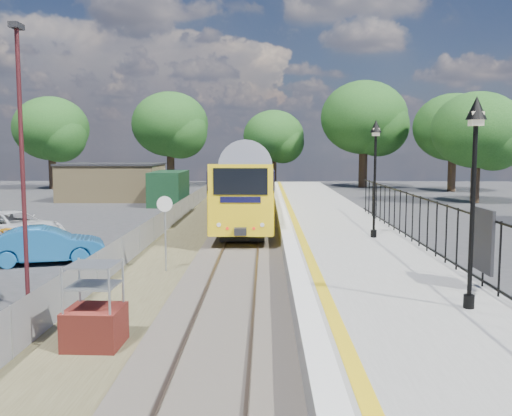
{
  "coord_description": "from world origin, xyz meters",
  "views": [
    {
      "loc": [
        1.02,
        -16.29,
        4.4
      ],
      "look_at": [
        0.65,
        6.52,
        2.0
      ],
      "focal_mm": 40.0,
      "sensor_mm": 36.0,
      "label": 1
    }
  ],
  "objects_px": {
    "brick_plinth": "(94,307)",
    "car_blue": "(46,245)",
    "victorian_lamp_south": "(475,153)",
    "car_yellow": "(38,244)",
    "carpark_lamp": "(22,150)",
    "car_white": "(12,227)",
    "victorian_lamp_north": "(375,151)",
    "speed_sign": "(165,221)",
    "train": "(252,175)"
  },
  "relations": [
    {
      "from": "brick_plinth",
      "to": "carpark_lamp",
      "type": "xyz_separation_m",
      "value": [
        -2.83,
        3.19,
        3.42
      ]
    },
    {
      "from": "speed_sign",
      "to": "car_yellow",
      "type": "relative_size",
      "value": 0.72
    },
    {
      "from": "brick_plinth",
      "to": "victorian_lamp_north",
      "type": "bearing_deg",
      "value": 51.72
    },
    {
      "from": "car_yellow",
      "to": "brick_plinth",
      "type": "bearing_deg",
      "value": -140.74
    },
    {
      "from": "victorian_lamp_south",
      "to": "car_yellow",
      "type": "relative_size",
      "value": 1.21
    },
    {
      "from": "carpark_lamp",
      "to": "car_yellow",
      "type": "xyz_separation_m",
      "value": [
        -2.61,
        7.25,
        -3.79
      ]
    },
    {
      "from": "carpark_lamp",
      "to": "car_white",
      "type": "distance_m",
      "value": 12.58
    },
    {
      "from": "brick_plinth",
      "to": "speed_sign",
      "type": "xyz_separation_m",
      "value": [
        0.22,
        7.68,
        0.93
      ]
    },
    {
      "from": "victorian_lamp_south",
      "to": "car_yellow",
      "type": "distance_m",
      "value": 17.5
    },
    {
      "from": "train",
      "to": "car_white",
      "type": "distance_m",
      "value": 20.78
    },
    {
      "from": "victorian_lamp_north",
      "to": "car_yellow",
      "type": "xyz_separation_m",
      "value": [
        -13.46,
        0.28,
        -3.75
      ]
    },
    {
      "from": "brick_plinth",
      "to": "speed_sign",
      "type": "relative_size",
      "value": 0.7
    },
    {
      "from": "brick_plinth",
      "to": "carpark_lamp",
      "type": "bearing_deg",
      "value": 131.52
    },
    {
      "from": "car_blue",
      "to": "car_white",
      "type": "bearing_deg",
      "value": 18.3
    },
    {
      "from": "carpark_lamp",
      "to": "car_blue",
      "type": "xyz_separation_m",
      "value": [
        -1.81,
        6.04,
        -3.62
      ]
    },
    {
      "from": "car_blue",
      "to": "victorian_lamp_north",
      "type": "bearing_deg",
      "value": -103.04
    },
    {
      "from": "victorian_lamp_south",
      "to": "speed_sign",
      "type": "relative_size",
      "value": 1.68
    },
    {
      "from": "victorian_lamp_north",
      "to": "car_white",
      "type": "relative_size",
      "value": 0.87
    },
    {
      "from": "victorian_lamp_south",
      "to": "train",
      "type": "bearing_deg",
      "value": 99.89
    },
    {
      "from": "brick_plinth",
      "to": "speed_sign",
      "type": "distance_m",
      "value": 7.74
    },
    {
      "from": "victorian_lamp_south",
      "to": "victorian_lamp_north",
      "type": "xyz_separation_m",
      "value": [
        -0.2,
        10.0,
        0.0
      ]
    },
    {
      "from": "train",
      "to": "victorian_lamp_south",
      "type": "bearing_deg",
      "value": -80.11
    },
    {
      "from": "victorian_lamp_north",
      "to": "brick_plinth",
      "type": "bearing_deg",
      "value": -128.28
    },
    {
      "from": "train",
      "to": "car_yellow",
      "type": "xyz_separation_m",
      "value": [
        -8.16,
        -21.28,
        -1.79
      ]
    },
    {
      "from": "victorian_lamp_north",
      "to": "speed_sign",
      "type": "height_order",
      "value": "victorian_lamp_north"
    },
    {
      "from": "car_yellow",
      "to": "victorian_lamp_south",
      "type": "bearing_deg",
      "value": -115.19
    },
    {
      "from": "brick_plinth",
      "to": "carpark_lamp",
      "type": "relative_size",
      "value": 0.25
    },
    {
      "from": "victorian_lamp_south",
      "to": "car_white",
      "type": "bearing_deg",
      "value": 139.59
    },
    {
      "from": "train",
      "to": "car_white",
      "type": "bearing_deg",
      "value": -121.4
    },
    {
      "from": "victorian_lamp_south",
      "to": "car_white",
      "type": "height_order",
      "value": "victorian_lamp_south"
    },
    {
      "from": "victorian_lamp_north",
      "to": "train",
      "type": "height_order",
      "value": "victorian_lamp_north"
    },
    {
      "from": "brick_plinth",
      "to": "car_blue",
      "type": "xyz_separation_m",
      "value": [
        -4.63,
        9.23,
        -0.21
      ]
    },
    {
      "from": "car_white",
      "to": "car_yellow",
      "type": "bearing_deg",
      "value": -119.82
    },
    {
      "from": "victorian_lamp_south",
      "to": "brick_plinth",
      "type": "distance_m",
      "value": 8.89
    },
    {
      "from": "carpark_lamp",
      "to": "car_yellow",
      "type": "height_order",
      "value": "carpark_lamp"
    },
    {
      "from": "speed_sign",
      "to": "victorian_lamp_south",
      "type": "bearing_deg",
      "value": -46.08
    },
    {
      "from": "victorian_lamp_south",
      "to": "brick_plinth",
      "type": "height_order",
      "value": "victorian_lamp_south"
    },
    {
      "from": "victorian_lamp_south",
      "to": "car_yellow",
      "type": "xyz_separation_m",
      "value": [
        -13.66,
        10.28,
        -3.75
      ]
    },
    {
      "from": "victorian_lamp_north",
      "to": "car_white",
      "type": "distance_m",
      "value": 16.93
    },
    {
      "from": "brick_plinth",
      "to": "car_blue",
      "type": "distance_m",
      "value": 10.33
    },
    {
      "from": "carpark_lamp",
      "to": "car_white",
      "type": "xyz_separation_m",
      "value": [
        -5.25,
        10.85,
        -3.61
      ]
    },
    {
      "from": "brick_plinth",
      "to": "car_yellow",
      "type": "distance_m",
      "value": 11.78
    },
    {
      "from": "carpark_lamp",
      "to": "car_yellow",
      "type": "distance_m",
      "value": 8.59
    },
    {
      "from": "car_blue",
      "to": "train",
      "type": "bearing_deg",
      "value": -35.38
    },
    {
      "from": "car_blue",
      "to": "car_white",
      "type": "height_order",
      "value": "car_white"
    },
    {
      "from": "victorian_lamp_south",
      "to": "victorian_lamp_north",
      "type": "height_order",
      "value": "same"
    },
    {
      "from": "victorian_lamp_south",
      "to": "car_white",
      "type": "distance_m",
      "value": 21.69
    },
    {
      "from": "victorian_lamp_south",
      "to": "train",
      "type": "height_order",
      "value": "victorian_lamp_south"
    },
    {
      "from": "speed_sign",
      "to": "train",
      "type": "bearing_deg",
      "value": 81.19
    },
    {
      "from": "carpark_lamp",
      "to": "car_white",
      "type": "height_order",
      "value": "carpark_lamp"
    }
  ]
}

